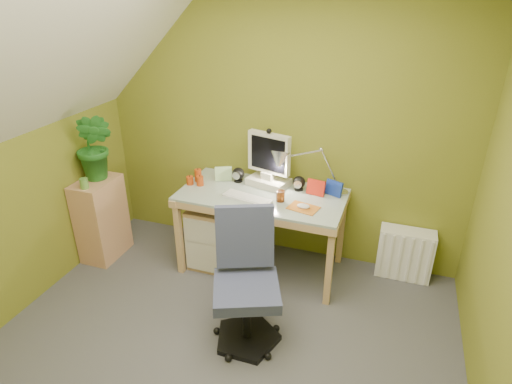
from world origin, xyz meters
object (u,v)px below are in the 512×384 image
(monitor, at_px, (269,154))
(side_ledge, at_px, (102,219))
(desk_lamp, at_px, (323,160))
(task_chair, at_px, (246,289))
(radiator, at_px, (405,254))
(desk, at_px, (262,231))
(potted_plant, at_px, (95,147))

(monitor, bearing_deg, side_ledge, -147.49)
(desk_lamp, height_order, side_ledge, desk_lamp)
(task_chair, bearing_deg, monitor, 77.26)
(monitor, relative_size, radiator, 1.28)
(desk_lamp, bearing_deg, side_ledge, -166.61)
(desk, bearing_deg, side_ledge, -167.82)
(radiator, bearing_deg, monitor, -175.63)
(side_ledge, xyz_separation_m, potted_plant, (0.02, 0.05, 0.67))
(monitor, height_order, side_ledge, monitor)
(desk, relative_size, desk_lamp, 2.36)
(side_ledge, relative_size, task_chair, 0.84)
(side_ledge, bearing_deg, desk_lamp, 13.81)
(radiator, bearing_deg, desk_lamp, -173.01)
(desk_lamp, bearing_deg, task_chair, -105.04)
(radiator, bearing_deg, desk, -167.16)
(desk, xyz_separation_m, desk_lamp, (0.45, 0.18, 0.65))
(desk, height_order, monitor, monitor)
(monitor, xyz_separation_m, potted_plant, (-1.40, -0.41, 0.04))
(desk, relative_size, potted_plant, 2.29)
(desk, xyz_separation_m, potted_plant, (-1.40, -0.23, 0.68))
(monitor, distance_m, desk_lamp, 0.45)
(side_ledge, height_order, radiator, side_ledge)
(potted_plant, bearing_deg, desk, 9.35)
(monitor, height_order, potted_plant, potted_plant)
(potted_plant, bearing_deg, side_ledge, -114.69)
(side_ledge, bearing_deg, task_chair, -20.11)
(task_chair, height_order, radiator, task_chair)
(side_ledge, height_order, task_chair, task_chair)
(desk, distance_m, task_chair, 0.89)
(desk, xyz_separation_m, monitor, (-0.00, 0.18, 0.65))
(task_chair, bearing_deg, potted_plant, 135.69)
(monitor, xyz_separation_m, task_chair, (0.18, -1.05, -0.56))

